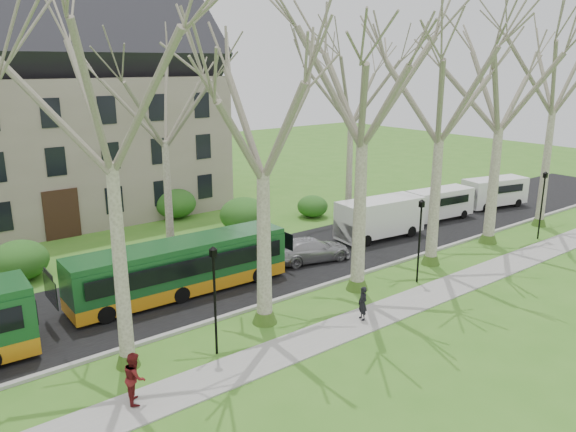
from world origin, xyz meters
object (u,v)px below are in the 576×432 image
object	(u,v)px
sedan	(311,249)
van_c	(495,193)
bus_follow	(181,267)
van_b	(440,204)
pedestrian_a	(363,303)
van_a	(380,219)
pedestrian_b	(135,377)

from	to	relation	value
sedan	van_c	world-z (taller)	van_c
bus_follow	van_b	distance (m)	21.01
sedan	van_b	size ratio (longest dim) A/B	0.92
van_b	pedestrian_a	size ratio (longest dim) A/B	3.31
van_b	van_c	xyz separation A→B (m)	(6.30, -0.41, 0.03)
sedan	van_a	world-z (taller)	van_a
van_b	van_c	bearing A→B (deg)	3.48
sedan	van_c	xyz separation A→B (m)	(19.30, 0.64, 0.46)
sedan	pedestrian_b	world-z (taller)	pedestrian_b
van_b	pedestrian_b	world-z (taller)	van_b
sedan	pedestrian_a	bearing A→B (deg)	170.00
sedan	van_b	distance (m)	13.05
van_a	pedestrian_b	size ratio (longest dim) A/B	3.28
van_b	van_c	distance (m)	6.31
bus_follow	van_b	world-z (taller)	bus_follow
van_b	pedestrian_a	distance (m)	18.12
bus_follow	van_a	xyz separation A→B (m)	(14.27, 0.30, -0.09)
pedestrian_b	van_b	bearing A→B (deg)	-53.60
bus_follow	pedestrian_a	xyz separation A→B (m)	(4.85, -7.49, -0.60)
pedestrian_a	pedestrian_b	size ratio (longest dim) A/B	0.86
bus_follow	van_a	world-z (taller)	bus_follow
van_a	van_c	size ratio (longest dim) A/B	1.12
bus_follow	pedestrian_a	world-z (taller)	bus_follow
sedan	pedestrian_a	world-z (taller)	pedestrian_a
bus_follow	sedan	distance (m)	8.03
van_c	pedestrian_b	distance (m)	33.65
sedan	pedestrian_b	bearing A→B (deg)	130.74
bus_follow	van_c	world-z (taller)	bus_follow
van_a	pedestrian_b	world-z (taller)	van_a
van_a	van_b	xyz separation A→B (m)	(6.72, 0.43, -0.17)
pedestrian_a	pedestrian_b	xyz separation A→B (m)	(-10.36, 0.28, 0.13)
bus_follow	van_c	bearing A→B (deg)	2.23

